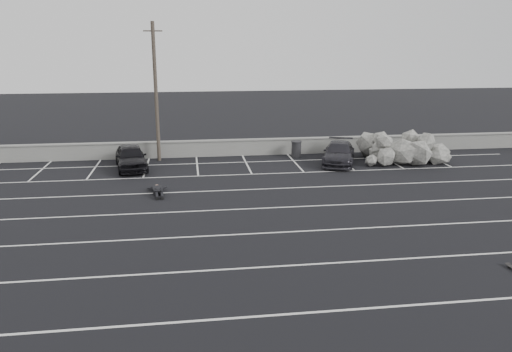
{
  "coord_description": "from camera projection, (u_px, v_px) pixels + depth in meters",
  "views": [
    {
      "loc": [
        -2.47,
        -17.85,
        7.09
      ],
      "look_at": [
        0.66,
        4.86,
        1.0
      ],
      "focal_mm": 35.0,
      "sensor_mm": 36.0,
      "label": 1
    }
  ],
  "objects": [
    {
      "name": "trash_bin",
      "position": [
        296.0,
        149.0,
        32.1
      ],
      "size": [
        0.78,
        0.78,
        1.03
      ],
      "rotation": [
        0.0,
        0.0,
        -0.16
      ],
      "color": "#252527",
      "rests_on": "ground"
    },
    {
      "name": "car_left",
      "position": [
        131.0,
        157.0,
        29.02
      ],
      "size": [
        2.39,
        4.39,
        1.42
      ],
      "primitive_type": "imported",
      "rotation": [
        0.0,
        0.0,
        0.18
      ],
      "color": "black",
      "rests_on": "ground"
    },
    {
      "name": "stall_lines",
      "position": [
        242.0,
        199.0,
        23.44
      ],
      "size": [
        36.0,
        20.05,
        0.01
      ],
      "color": "silver",
      "rests_on": "ground"
    },
    {
      "name": "utility_pole",
      "position": [
        156.0,
        92.0,
        30.21
      ],
      "size": [
        1.12,
        0.22,
        8.38
      ],
      "color": "#4C4238",
      "rests_on": "ground"
    },
    {
      "name": "person",
      "position": [
        158.0,
        187.0,
        24.52
      ],
      "size": [
        1.61,
        2.76,
        0.5
      ],
      "primitive_type": null,
      "rotation": [
        0.0,
        0.0,
        0.13
      ],
      "color": "black",
      "rests_on": "ground"
    },
    {
      "name": "car_right",
      "position": [
        339.0,
        153.0,
        30.37
      ],
      "size": [
        3.21,
        4.78,
        1.29
      ],
      "primitive_type": "imported",
      "rotation": [
        0.0,
        0.0,
        -0.35
      ],
      "color": "#232227",
      "rests_on": "ground"
    },
    {
      "name": "riprap_pile",
      "position": [
        398.0,
        152.0,
        30.79
      ],
      "size": [
        5.61,
        4.55,
        1.45
      ],
      "color": "#A09D95",
      "rests_on": "ground"
    },
    {
      "name": "ground",
      "position": [
        256.0,
        234.0,
        19.23
      ],
      "size": [
        120.0,
        120.0,
        0.0
      ],
      "primitive_type": "plane",
      "color": "black",
      "rests_on": "ground"
    },
    {
      "name": "seawall",
      "position": [
        227.0,
        147.0,
        32.5
      ],
      "size": [
        50.0,
        0.45,
        1.06
      ],
      "color": "gray",
      "rests_on": "ground"
    }
  ]
}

